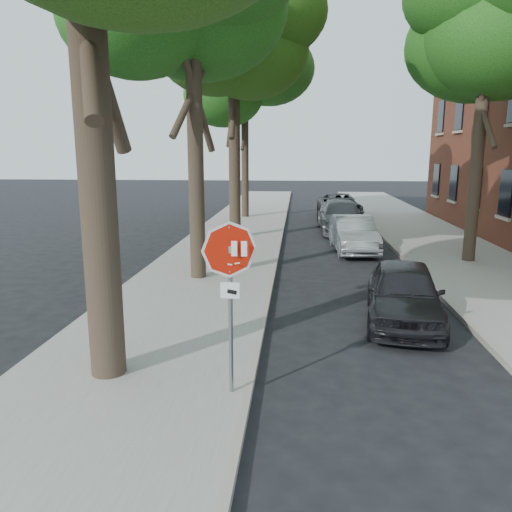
{
  "coord_description": "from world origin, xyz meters",
  "views": [
    {
      "loc": [
        0.26,
        -6.93,
        3.67
      ],
      "look_at": [
        -0.4,
        0.84,
        2.05
      ],
      "focal_mm": 35.0,
      "sensor_mm": 36.0,
      "label": 1
    }
  ],
  "objects": [
    {
      "name": "tree_mid_b",
      "position": [
        -2.42,
        14.12,
        8.0
      ],
      "size": [
        5.88,
        5.46,
        10.36
      ],
      "color": "black",
      "rests_on": "sidewalk_left"
    },
    {
      "name": "car_c",
      "position": [
        2.27,
        16.59,
        0.72
      ],
      "size": [
        2.18,
        5.05,
        1.45
      ],
      "primitive_type": "imported",
      "rotation": [
        0.0,
        0.0,
        0.03
      ],
      "color": "#4A4B4F",
      "rests_on": "ground"
    },
    {
      "name": "tree_right",
      "position": [
        5.98,
        10.11,
        7.21
      ],
      "size": [
        5.29,
        4.91,
        9.33
      ],
      "color": "black",
      "rests_on": "sidewalk_right"
    },
    {
      "name": "car_d",
      "position": [
        2.6,
        21.83,
        0.68
      ],
      "size": [
        2.39,
        4.96,
        1.36
      ],
      "primitive_type": "imported",
      "rotation": [
        0.0,
        0.0,
        0.03
      ],
      "color": "black",
      "rests_on": "ground"
    },
    {
      "name": "car_a",
      "position": [
        2.6,
        3.8,
        0.66
      ],
      "size": [
        2.09,
        4.07,
        1.33
      ],
      "primitive_type": "imported",
      "rotation": [
        0.0,
        0.0,
        -0.14
      ],
      "color": "black",
      "rests_on": "ground"
    },
    {
      "name": "tree_far",
      "position": [
        -2.72,
        21.11,
        7.21
      ],
      "size": [
        5.29,
        4.91,
        9.33
      ],
      "color": "black",
      "rests_on": "sidewalk_left"
    },
    {
      "name": "sidewalk_left",
      "position": [
        -2.5,
        12.0,
        0.06
      ],
      "size": [
        4.0,
        55.0,
        0.12
      ],
      "primitive_type": "cube",
      "color": "gray",
      "rests_on": "ground"
    },
    {
      "name": "ground",
      "position": [
        0.0,
        0.0,
        0.0
      ],
      "size": [
        120.0,
        120.0,
        0.0
      ],
      "primitive_type": "plane",
      "color": "black",
      "rests_on": "ground"
    },
    {
      "name": "stop_sign",
      "position": [
        -0.7,
        -0.03,
        1.95
      ],
      "size": [
        0.76,
        0.34,
        2.61
      ],
      "color": "gray",
      "rests_on": "sidewalk_left"
    },
    {
      "name": "sidewalk_right",
      "position": [
        6.0,
        12.0,
        0.06
      ],
      "size": [
        4.0,
        55.0,
        0.12
      ],
      "primitive_type": "cube",
      "color": "gray",
      "rests_on": "ground"
    },
    {
      "name": "car_b",
      "position": [
        2.35,
        11.78,
        0.67
      ],
      "size": [
        1.64,
        4.11,
        1.33
      ],
      "primitive_type": "imported",
      "rotation": [
        0.0,
        0.0,
        0.06
      ],
      "color": "#94989B",
      "rests_on": "ground"
    },
    {
      "name": "tree_mid_a",
      "position": [
        -2.62,
        7.12,
        7.6
      ],
      "size": [
        5.59,
        5.19,
        9.84
      ],
      "color": "black",
      "rests_on": "sidewalk_left"
    },
    {
      "name": "curb_left",
      "position": [
        -0.45,
        12.0,
        0.07
      ],
      "size": [
        0.12,
        55.0,
        0.13
      ],
      "primitive_type": "cube",
      "color": "#9E9384",
      "rests_on": "ground"
    },
    {
      "name": "curb_right",
      "position": [
        3.95,
        12.0,
        0.07
      ],
      "size": [
        0.12,
        55.0,
        0.13
      ],
      "primitive_type": "cube",
      "color": "#9E9384",
      "rests_on": "ground"
    }
  ]
}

